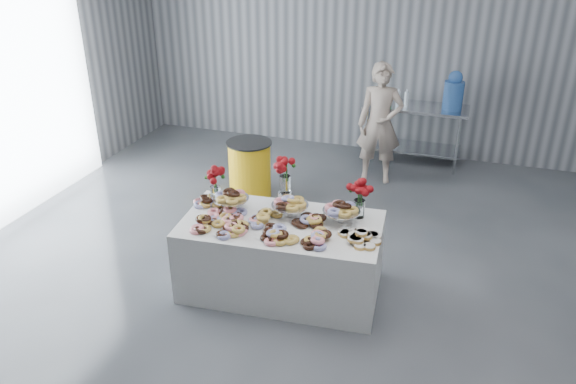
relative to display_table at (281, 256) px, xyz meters
name	(u,v)px	position (x,y,z in m)	size (l,w,h in m)	color
ground	(300,318)	(0.32, -0.40, -0.38)	(9.00, 9.00, 0.00)	#36393E
room_walls	(271,24)	(0.04, -0.33, 2.26)	(8.04, 9.04, 4.02)	gray
display_table	(281,256)	(0.00, 0.00, 0.00)	(1.90, 1.00, 0.75)	white
prep_table	(414,124)	(0.81, 3.70, 0.24)	(1.50, 0.60, 0.90)	silver
donut_mounds	(279,221)	(0.00, -0.05, 0.42)	(1.80, 0.80, 0.09)	gold
cake_stand_left	(231,197)	(-0.56, 0.11, 0.52)	(0.36, 0.36, 0.17)	silver
cake_stand_mid	(290,203)	(0.04, 0.15, 0.52)	(0.36, 0.36, 0.17)	silver
cake_stand_right	(342,209)	(0.54, 0.19, 0.52)	(0.36, 0.36, 0.17)	silver
danish_pile	(358,235)	(0.76, -0.09, 0.43)	(0.48, 0.48, 0.11)	silver
bouquet_left	(214,176)	(-0.77, 0.19, 0.67)	(0.26, 0.26, 0.42)	white
bouquet_right	(360,189)	(0.67, 0.36, 0.67)	(0.26, 0.26, 0.42)	white
bouquet_center	(285,171)	(-0.08, 0.34, 0.75)	(0.26, 0.26, 0.57)	silver
water_jug	(454,92)	(1.31, 3.70, 0.77)	(0.28, 0.28, 0.55)	#3B73CA
drink_bottles	(394,97)	(0.49, 3.60, 0.66)	(0.54, 0.08, 0.27)	#268C33
person	(380,124)	(0.42, 2.91, 0.46)	(0.61, 0.40, 1.67)	#CC8C93
trash_barrel	(250,169)	(-1.09, 1.88, 0.01)	(0.60, 0.60, 0.76)	yellow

